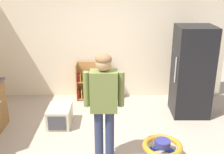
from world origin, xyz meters
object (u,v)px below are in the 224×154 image
(refrigerator, at_px, (191,71))
(baby_walker, at_px, (162,150))
(bookshelf, at_px, (92,83))
(standing_person, at_px, (103,99))
(pet_carrier, at_px, (59,116))

(refrigerator, distance_m, baby_walker, 1.88)
(bookshelf, xyz_separation_m, baby_walker, (1.21, -2.26, -0.21))
(bookshelf, height_order, standing_person, standing_person)
(pet_carrier, bearing_deg, bookshelf, 66.55)
(standing_person, height_order, baby_walker, standing_person)
(bookshelf, height_order, pet_carrier, bookshelf)
(refrigerator, relative_size, pet_carrier, 3.22)
(refrigerator, height_order, pet_carrier, refrigerator)
(bookshelf, height_order, baby_walker, bookshelf)
(baby_walker, height_order, pet_carrier, pet_carrier)
(bookshelf, bearing_deg, pet_carrier, -113.45)
(refrigerator, relative_size, baby_walker, 2.95)
(refrigerator, distance_m, bookshelf, 2.20)
(standing_person, distance_m, pet_carrier, 1.60)
(baby_walker, xyz_separation_m, pet_carrier, (-1.74, 1.03, 0.02))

